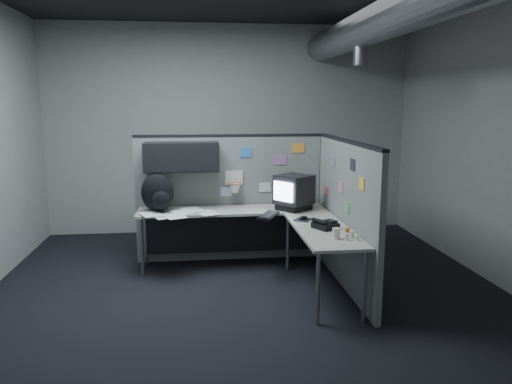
{
  "coord_description": "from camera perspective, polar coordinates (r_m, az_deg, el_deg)",
  "views": [
    {
      "loc": [
        -0.51,
        -5.01,
        2.03
      ],
      "look_at": [
        0.12,
        0.35,
        1.05
      ],
      "focal_mm": 35.0,
      "sensor_mm": 36.0,
      "label": 1
    }
  ],
  "objects": [
    {
      "name": "backpack",
      "position": [
        6.05,
        -11.15,
        -0.13
      ],
      "size": [
        0.39,
        0.35,
        0.47
      ],
      "rotation": [
        0.0,
        0.0,
        -0.02
      ],
      "color": "black",
      "rests_on": "desk"
    },
    {
      "name": "desk",
      "position": [
        5.92,
        -0.18,
        -3.61
      ],
      "size": [
        2.31,
        2.11,
        0.73
      ],
      "color": "#A9A798",
      "rests_on": "ground"
    },
    {
      "name": "cup",
      "position": [
        4.88,
        9.15,
        -4.7
      ],
      "size": [
        0.08,
        0.08,
        0.1
      ],
      "primitive_type": "cylinder",
      "rotation": [
        0.0,
        0.0,
        -0.01
      ],
      "color": "beige",
      "rests_on": "desk"
    },
    {
      "name": "partition_back",
      "position": [
        6.33,
        -4.34,
        0.82
      ],
      "size": [
        2.44,
        0.42,
        1.63
      ],
      "color": "slate",
      "rests_on": "ground"
    },
    {
      "name": "room",
      "position": [
        5.12,
        5.37,
        10.94
      ],
      "size": [
        5.62,
        5.62,
        3.22
      ],
      "color": "black",
      "rests_on": "ground"
    },
    {
      "name": "monitor",
      "position": [
        6.09,
        4.35,
        0.01
      ],
      "size": [
        0.53,
        0.53,
        0.43
      ],
      "rotation": [
        0.0,
        0.0,
        -0.1
      ],
      "color": "black",
      "rests_on": "desk"
    },
    {
      "name": "mouse",
      "position": [
        5.61,
        5.44,
        -3.03
      ],
      "size": [
        0.26,
        0.27,
        0.05
      ],
      "rotation": [
        0.0,
        0.0,
        0.18
      ],
      "color": "black",
      "rests_on": "desk"
    },
    {
      "name": "partition_right",
      "position": [
        5.6,
        10.15,
        -2.42
      ],
      "size": [
        0.07,
        2.23,
        1.63
      ],
      "color": "slate",
      "rests_on": "ground"
    },
    {
      "name": "keyboard",
      "position": [
        5.72,
        1.43,
        -2.7
      ],
      "size": [
        0.32,
        0.45,
        0.04
      ],
      "rotation": [
        0.0,
        0.0,
        0.35
      ],
      "color": "black",
      "rests_on": "desk"
    },
    {
      "name": "bottles",
      "position": [
        4.91,
        10.69,
        -4.83
      ],
      "size": [
        0.14,
        0.18,
        0.09
      ],
      "rotation": [
        0.0,
        0.0,
        -0.07
      ],
      "color": "silver",
      "rests_on": "desk"
    },
    {
      "name": "papers",
      "position": [
        5.93,
        -8.82,
        -2.44
      ],
      "size": [
        0.97,
        0.71,
        0.02
      ],
      "rotation": [
        0.0,
        0.0,
        0.38
      ],
      "color": "white",
      "rests_on": "desk"
    },
    {
      "name": "phone",
      "position": [
        5.25,
        7.89,
        -3.73
      ],
      "size": [
        0.29,
        0.3,
        0.11
      ],
      "rotation": [
        0.0,
        0.0,
        0.31
      ],
      "color": "black",
      "rests_on": "desk"
    }
  ]
}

